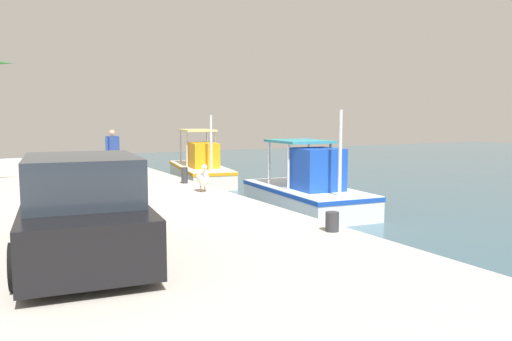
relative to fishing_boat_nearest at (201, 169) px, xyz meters
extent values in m
cube|color=#BCB7AD|center=(9.69, -7.41, -0.22)|extent=(36.00, 10.00, 0.80)
cube|color=silver|center=(-0.12, 0.02, -0.24)|extent=(6.41, 2.91, 0.76)
cube|color=orange|center=(-0.12, 0.02, 0.06)|extent=(6.46, 2.96, 0.12)
cube|color=orange|center=(0.64, -0.12, 0.68)|extent=(1.90, 1.39, 1.08)
cylinder|color=silver|center=(-1.60, -0.36, 0.92)|extent=(0.08, 0.08, 1.56)
cylinder|color=silver|center=(-1.37, 0.90, 0.92)|extent=(0.08, 0.08, 1.56)
cylinder|color=silver|center=(0.04, -0.66, 0.92)|extent=(0.08, 0.08, 1.56)
cylinder|color=silver|center=(0.27, 0.60, 0.92)|extent=(0.08, 0.08, 1.56)
cube|color=#D8CC72|center=(-0.67, 0.12, 1.74)|extent=(2.71, 1.77, 0.08)
cylinder|color=silver|center=(2.16, -0.40, 1.29)|extent=(0.10, 0.10, 2.29)
torus|color=orange|center=(0.64, 0.49, 0.68)|extent=(0.55, 0.20, 0.54)
cube|color=white|center=(7.97, 0.34, -0.25)|extent=(5.30, 2.58, 0.74)
cube|color=#1947B7|center=(7.97, 0.34, 0.05)|extent=(5.34, 2.62, 0.12)
cube|color=#1947B7|center=(8.61, 0.28, 0.76)|extent=(1.54, 1.40, 1.27)
cylinder|color=silver|center=(6.76, -0.31, 0.82)|extent=(0.08, 0.08, 1.39)
cylinder|color=silver|center=(6.89, 1.18, 0.82)|extent=(0.08, 0.08, 1.39)
cylinder|color=silver|center=(8.14, -0.43, 0.82)|extent=(0.08, 0.08, 1.39)
cylinder|color=silver|center=(8.27, 1.06, 0.82)|extent=(0.08, 0.08, 1.39)
cube|color=teal|center=(7.51, 0.38, 1.56)|extent=(2.21, 1.75, 0.08)
cylinder|color=silver|center=(9.89, 0.17, 1.33)|extent=(0.10, 0.10, 2.41)
torus|color=orange|center=(8.61, 0.98, 0.76)|extent=(0.55, 0.15, 0.54)
cylinder|color=tan|center=(7.63, -3.11, 0.29)|extent=(0.04, 0.04, 0.22)
cylinder|color=tan|center=(7.66, -2.99, 0.29)|extent=(0.04, 0.04, 0.22)
ellipsoid|color=white|center=(7.70, -3.06, 0.54)|extent=(0.70, 0.45, 0.40)
ellipsoid|color=silver|center=(7.65, -3.05, 0.60)|extent=(0.61, 0.48, 0.28)
cylinder|color=white|center=(7.88, -3.10, 0.76)|extent=(0.21, 0.13, 0.27)
sphere|color=white|center=(7.96, -3.12, 0.92)|extent=(0.19, 0.19, 0.16)
cone|color=#F2B272|center=(8.16, -3.17, 0.90)|extent=(0.31, 0.14, 0.07)
cylinder|color=#4C3823|center=(1.71, -4.36, 0.62)|extent=(0.16, 0.16, 0.88)
cylinder|color=#4C3823|center=(1.62, -4.18, 0.62)|extent=(0.16, 0.16, 0.88)
cube|color=navy|center=(1.66, -4.27, 1.34)|extent=(0.40, 0.49, 0.56)
cylinder|color=navy|center=(1.78, -4.51, 1.32)|extent=(0.10, 0.10, 0.53)
cylinder|color=navy|center=(1.55, -4.03, 1.32)|extent=(0.10, 0.10, 0.53)
sphere|color=tan|center=(1.66, -4.27, 1.75)|extent=(0.22, 0.22, 0.22)
cylinder|color=black|center=(11.91, -6.28, 0.48)|extent=(0.62, 0.24, 0.60)
cylinder|color=black|center=(11.73, -7.97, 0.48)|extent=(0.62, 0.24, 0.60)
cylinder|color=black|center=(14.44, -6.56, 0.48)|extent=(0.62, 0.24, 0.60)
cylinder|color=black|center=(14.25, -8.25, 0.48)|extent=(0.62, 0.24, 0.60)
cube|color=black|center=(13.08, -7.26, 0.69)|extent=(4.26, 2.14, 0.76)
cube|color=#262D38|center=(13.23, -7.28, 1.41)|extent=(2.36, 1.79, 0.68)
cylinder|color=#333338|center=(0.84, -2.86, 0.36)|extent=(0.28, 0.28, 0.36)
cylinder|color=#333338|center=(5.65, -2.86, 0.44)|extent=(0.21, 0.21, 0.52)
cylinder|color=#333338|center=(13.54, -2.86, 0.37)|extent=(0.26, 0.26, 0.37)
camera|label=1|loc=(20.91, -8.50, 2.31)|focal=34.84mm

